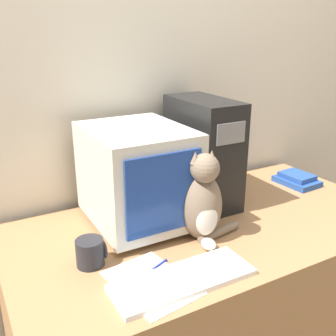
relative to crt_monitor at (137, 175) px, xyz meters
name	(u,v)px	position (x,y,z in m)	size (l,w,h in m)	color
wall_back	(156,76)	(0.26, 0.33, 0.34)	(7.00, 0.05, 2.50)	beige
desk	(208,294)	(0.26, -0.15, -0.56)	(1.63, 0.83, 0.70)	#9E7047
crt_monitor	(137,175)	(0.00, 0.00, 0.00)	(0.37, 0.46, 0.40)	beige
computer_tower	(203,152)	(0.35, 0.05, 0.03)	(0.19, 0.39, 0.48)	black
keyboard	(183,279)	(-0.05, -0.44, -0.20)	(0.47, 0.17, 0.02)	silver
cat	(202,202)	(0.16, -0.24, -0.06)	(0.26, 0.22, 0.36)	#7A6651
book_stack	(297,179)	(0.90, -0.01, -0.18)	(0.17, 0.21, 0.05)	#234793
pen	(153,269)	(-0.10, -0.34, -0.20)	(0.13, 0.06, 0.01)	navy
paper_sheet	(151,283)	(-0.14, -0.40, -0.21)	(0.25, 0.32, 0.00)	white
mug	(91,252)	(-0.27, -0.20, -0.16)	(0.10, 0.09, 0.10)	#232328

